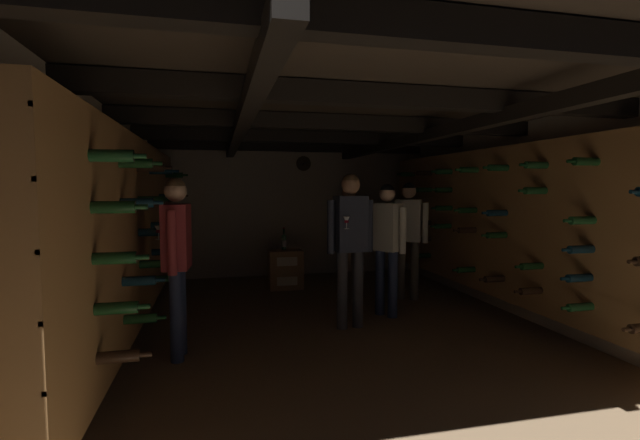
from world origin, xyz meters
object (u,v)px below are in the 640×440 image
Objects in this scene: wine_crate_stack at (286,269)px; person_guest_mid_right at (387,237)px; person_host_center at (350,235)px; display_bottle at (284,241)px; person_guest_far_right at (408,229)px; person_guest_mid_left at (177,250)px; person_guest_rear_center at (349,232)px.

wine_crate_stack is 2.10m from person_guest_mid_right.
display_bottle is at bearing 100.96° from person_host_center.
person_guest_far_right is (1.59, -1.10, 0.25)m from display_bottle.
person_guest_mid_right is at bearing 19.15° from person_guest_mid_left.
person_guest_rear_center is (0.69, -1.08, 0.67)m from wine_crate_stack.
person_guest_rear_center is 0.72m from person_guest_mid_right.
person_guest_rear_center is at bearing -57.28° from wine_crate_stack.
person_guest_mid_left is at bearing -152.87° from person_guest_far_right.
person_guest_far_right is at bearing 41.90° from person_host_center.
display_bottle is at bearing 145.23° from person_guest_far_right.
display_bottle reaches higher than wine_crate_stack.
display_bottle is 2.07m from person_guest_mid_right.
person_guest_mid_right is at bearing -66.94° from person_guest_rear_center.
person_guest_far_right is 3.33m from person_guest_mid_left.
person_guest_mid_left is at bearing -118.46° from wine_crate_stack.
person_host_center is at bearing -79.10° from wine_crate_stack.
person_guest_mid_left is at bearing -160.85° from person_guest_mid_right.
display_bottle is 2.22m from person_host_center.
person_host_center is (0.40, -2.09, 0.75)m from wine_crate_stack.
person_guest_rear_center is 0.99× the size of person_guest_far_right.
person_guest_rear_center is 1.00× the size of person_guest_mid_right.
person_guest_mid_left reaches higher than wine_crate_stack.
wine_crate_stack is 0.37× the size of person_guest_far_right.
person_guest_rear_center is at bearing -58.16° from display_bottle.
display_bottle is 0.22× the size of person_guest_mid_right.
wine_crate_stack is 0.37× the size of person_guest_mid_right.
person_guest_mid_right is at bearing -61.21° from display_bottle.
person_guest_mid_right is at bearing -60.74° from wine_crate_stack.
person_guest_mid_left reaches higher than person_guest_far_right.
person_guest_mid_left is at bearing -144.61° from person_guest_rear_center.
display_bottle is 1.36m from person_guest_rear_center.
person_guest_mid_right reaches higher than display_bottle.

